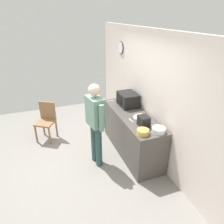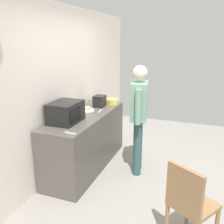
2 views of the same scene
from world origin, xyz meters
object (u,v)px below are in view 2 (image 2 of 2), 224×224
Objects in this scene: salad_bowl at (113,101)px; spoon_utensil at (100,111)px; microwave at (66,112)px; toaster at (100,101)px; cereal_bowl at (99,100)px; person_standing at (139,112)px; wooden_chair at (189,203)px; sandwich_plate at (86,110)px; fork_utensil at (70,133)px.

salad_bowl reaches higher than spoon_utensil.
microwave is 2.94× the size of spoon_utensil.
spoon_utensil is (-0.54, 0.02, -0.04)m from salad_bowl.
toaster is at bearing -6.52° from microwave.
cereal_bowl is at bearing 25.06° from spoon_utensil.
cereal_bowl is 0.33m from toaster.
wooden_chair is at bearing -146.51° from person_standing.
cereal_bowl is at bearing 3.66° from sandwich_plate.
wooden_chair is (-1.38, -1.80, -0.42)m from sandwich_plate.
fork_utensil is 1.62m from wooden_chair.
salad_bowl is at bearing 46.02° from person_standing.
cereal_bowl is at bearing 54.67° from person_standing.
fork_utensil and spoon_utensil have the same top height.
person_standing reaches higher than wooden_chair.
fork_utensil is (-1.02, -0.27, -0.01)m from sandwich_plate.
cereal_bowl is 0.26× the size of wooden_chair.
sandwich_plate is 0.24m from spoon_utensil.
cereal_bowl reaches higher than sandwich_plate.
sandwich_plate reaches higher than wooden_chair.
cereal_bowl is 1.19m from person_standing.
salad_bowl is (0.59, -0.25, 0.03)m from sandwich_plate.
toaster is at bearing 24.35° from spoon_utensil.
toaster is at bearing 44.82° from wooden_chair.
salad_bowl is 0.94m from person_standing.
microwave is at bearing 36.86° from fork_utensil.
fork_utensil is 1.07m from spoon_utensil.
person_standing is at bearing -133.98° from salad_bowl.
toaster reaches higher than cereal_bowl.
sandwich_plate is at bearing 15.07° from fork_utensil.
person_standing is (-0.39, -0.82, -0.01)m from toaster.
fork_utensil is 0.10× the size of person_standing.
person_standing is at bearing -34.11° from fork_utensil.
microwave is 0.53× the size of wooden_chair.
microwave is 1.11m from person_standing.
microwave reaches higher than salad_bowl.
salad_bowl is at bearing -97.06° from cereal_bowl.
wooden_chair is at bearing -135.18° from toaster.
cereal_bowl is (0.63, 0.04, 0.03)m from sandwich_plate.
microwave is 1.28m from cereal_bowl.
cereal_bowl is 1.43× the size of fork_utensil.
sandwich_plate is 1.06m from fork_utensil.
salad_bowl is 1.61m from fork_utensil.
toaster is (-0.26, 0.15, 0.05)m from salad_bowl.
salad_bowl reaches higher than wooden_chair.
microwave is 1.84× the size of sandwich_plate.
microwave is 1.27m from salad_bowl.
toaster is (0.33, -0.10, 0.08)m from sandwich_plate.
microwave is 2.33× the size of salad_bowl.
sandwich_plate is 1.60× the size of spoon_utensil.
wooden_chair is (-2.00, -1.84, -0.45)m from cereal_bowl.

